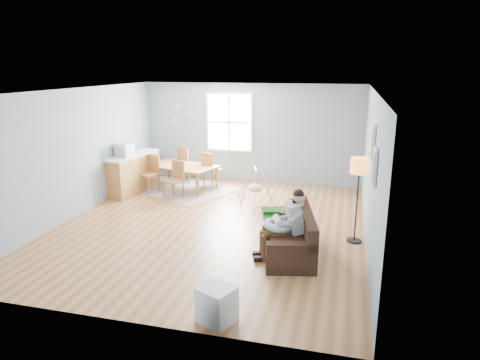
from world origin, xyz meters
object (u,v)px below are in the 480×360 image
(sofa, at_px, (291,237))
(floor_lamp, at_px, (359,173))
(chair_ne, at_px, (210,167))
(father, at_px, (286,222))
(chair_se, at_px, (175,177))
(toddler, at_px, (287,214))
(baby_swing, at_px, (255,187))
(dining_table, at_px, (182,177))
(storage_cube, at_px, (216,304))
(chair_sw, at_px, (151,171))
(monitor, at_px, (124,150))
(counter, at_px, (133,173))
(chair_nw, at_px, (186,162))

(sofa, xyz_separation_m, floor_lamp, (1.08, 0.73, 1.04))
(chair_ne, bearing_deg, father, -56.23)
(chair_se, bearing_deg, sofa, -37.63)
(toddler, height_order, baby_swing, toddler)
(baby_swing, bearing_deg, floor_lamp, -38.78)
(dining_table, distance_m, chair_se, 0.80)
(storage_cube, bearing_deg, chair_sw, 123.07)
(father, relative_size, dining_table, 0.67)
(monitor, bearing_deg, baby_swing, 3.59)
(toddler, relative_size, chair_se, 0.77)
(counter, bearing_deg, dining_table, 25.72)
(monitor, relative_size, baby_swing, 0.41)
(toddler, bearing_deg, floor_lamp, 25.53)
(sofa, distance_m, storage_cube, 2.42)
(chair_nw, bearing_deg, floor_lamp, -35.40)
(chair_sw, bearing_deg, floor_lamp, -22.55)
(toddler, distance_m, monitor, 4.89)
(sofa, distance_m, chair_ne, 4.46)
(chair_sw, bearing_deg, counter, -159.00)
(chair_se, xyz_separation_m, baby_swing, (1.98, 0.10, -0.15))
(father, relative_size, chair_se, 1.31)
(chair_sw, bearing_deg, chair_ne, 28.72)
(counter, bearing_deg, baby_swing, -2.23)
(chair_nw, bearing_deg, chair_ne, -24.71)
(toddler, bearing_deg, dining_table, 136.55)
(chair_sw, relative_size, monitor, 2.27)
(chair_se, bearing_deg, chair_nw, 101.31)
(storage_cube, distance_m, counter, 6.29)
(monitor, bearing_deg, storage_cube, -50.86)
(storage_cube, relative_size, dining_table, 0.30)
(dining_table, relative_size, chair_ne, 1.91)
(father, bearing_deg, baby_swing, 111.78)
(chair_se, height_order, chair_ne, chair_ne)
(floor_lamp, relative_size, dining_table, 0.88)
(dining_table, height_order, monitor, monitor)
(sofa, xyz_separation_m, chair_ne, (-2.65, 3.58, 0.27))
(father, bearing_deg, dining_table, 133.04)
(dining_table, xyz_separation_m, chair_ne, (0.68, 0.37, 0.22))
(monitor, bearing_deg, chair_sw, 47.90)
(storage_cube, xyz_separation_m, chair_sw, (-3.37, 5.18, 0.30))
(dining_table, relative_size, baby_swing, 1.76)
(father, bearing_deg, monitor, 149.04)
(chair_ne, distance_m, monitor, 2.27)
(sofa, distance_m, baby_swing, 2.82)
(dining_table, distance_m, chair_nw, 0.81)
(chair_se, height_order, monitor, monitor)
(sofa, relative_size, monitor, 4.73)
(counter, bearing_deg, chair_ne, 27.00)
(father, bearing_deg, chair_se, 138.73)
(chair_sw, bearing_deg, chair_nw, 64.84)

